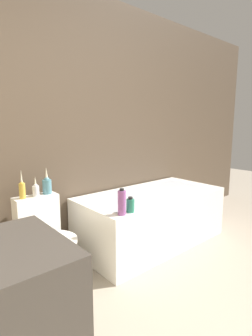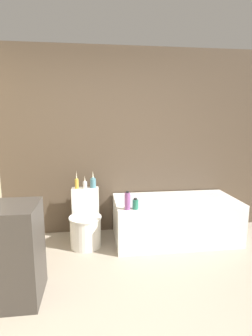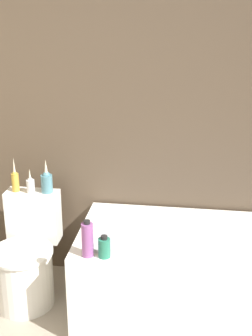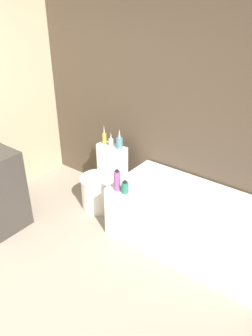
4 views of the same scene
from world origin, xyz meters
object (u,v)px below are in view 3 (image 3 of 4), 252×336
object	(u,v)px
vase_gold	(15,180)
shampoo_bottle_short	(104,247)
vase_silver	(30,184)
vase_bronze	(47,181)
bathtub	(207,275)
shampoo_bottle_tall	(87,239)
toilet	(26,262)

from	to	relation	value
vase_gold	shampoo_bottle_short	distance (m)	0.91
vase_silver	shampoo_bottle_short	world-z (taller)	vase_silver
vase_silver	vase_bronze	bearing A→B (deg)	10.18
vase_bronze	shampoo_bottle_short	size ratio (longest dim) A/B	1.77
bathtub	vase_silver	bearing A→B (deg)	170.51
vase_gold	shampoo_bottle_tall	world-z (taller)	vase_gold
vase_bronze	shampoo_bottle_tall	xyz separation A→B (m)	(0.40, -0.55, -0.11)
bathtub	shampoo_bottle_tall	bearing A→B (deg)	-154.94
vase_gold	shampoo_bottle_tall	size ratio (longest dim) A/B	1.08
shampoo_bottle_tall	shampoo_bottle_short	xyz separation A→B (m)	(0.10, 0.00, -0.04)
shampoo_bottle_short	vase_bronze	bearing A→B (deg)	132.25
vase_gold	shampoo_bottle_tall	bearing A→B (deg)	-40.95
toilet	vase_silver	world-z (taller)	vase_silver
toilet	shampoo_bottle_tall	world-z (taller)	shampoo_bottle_tall
bathtub	vase_silver	world-z (taller)	vase_silver
bathtub	toilet	bearing A→B (deg)	179.63
toilet	shampoo_bottle_short	xyz separation A→B (m)	(0.61, -0.33, 0.35)
toilet	bathtub	bearing A→B (deg)	-0.37
vase_gold	vase_silver	bearing A→B (deg)	-4.59
shampoo_bottle_tall	shampoo_bottle_short	size ratio (longest dim) A/B	1.67
vase_gold	vase_bronze	distance (m)	0.22
vase_silver	vase_bronze	size ratio (longest dim) A/B	0.73
toilet	vase_silver	size ratio (longest dim) A/B	4.08
vase_silver	shampoo_bottle_tall	xyz separation A→B (m)	(0.51, -0.53, -0.09)
bathtub	vase_silver	size ratio (longest dim) A/B	9.43
vase_bronze	toilet	bearing A→B (deg)	-117.10
bathtub	vase_silver	xyz separation A→B (m)	(-1.21, 0.20, 0.48)
bathtub	shampoo_bottle_short	xyz separation A→B (m)	(-0.60, -0.32, 0.34)
toilet	shampoo_bottle_tall	size ratio (longest dim) A/B	3.15
bathtub	shampoo_bottle_short	distance (m)	0.76
vase_gold	vase_silver	xyz separation A→B (m)	(0.11, -0.01, -0.02)
vase_silver	shampoo_bottle_short	xyz separation A→B (m)	(0.61, -0.53, -0.14)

